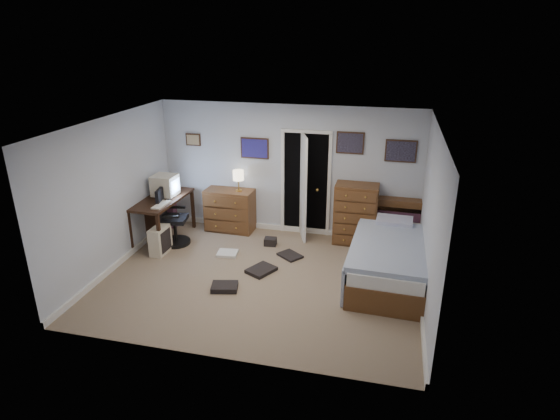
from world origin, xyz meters
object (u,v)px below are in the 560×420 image
object	(u,v)px
office_chair	(171,223)
tall_dresser	(356,214)
bed	(388,260)
low_dresser	(230,210)
computer_desk	(157,207)

from	to	relation	value
office_chair	tall_dresser	bearing A→B (deg)	4.44
tall_dresser	bed	distance (m)	1.45
tall_dresser	low_dresser	bearing A→B (deg)	-179.78
computer_desk	tall_dresser	bearing A→B (deg)	12.89
office_chair	bed	xyz separation A→B (m)	(3.95, -0.43, -0.08)
computer_desk	low_dresser	size ratio (longest dim) A/B	1.56
tall_dresser	bed	bearing A→B (deg)	-62.50
computer_desk	bed	xyz separation A→B (m)	(4.28, -0.57, -0.30)
low_dresser	bed	bearing A→B (deg)	-20.07
computer_desk	tall_dresser	distance (m)	3.71
office_chair	low_dresser	world-z (taller)	office_chair
low_dresser	tall_dresser	bearing A→B (deg)	2.08
office_chair	bed	world-z (taller)	office_chair
computer_desk	office_chair	world-z (taller)	office_chair
office_chair	tall_dresser	size ratio (longest dim) A/B	0.95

